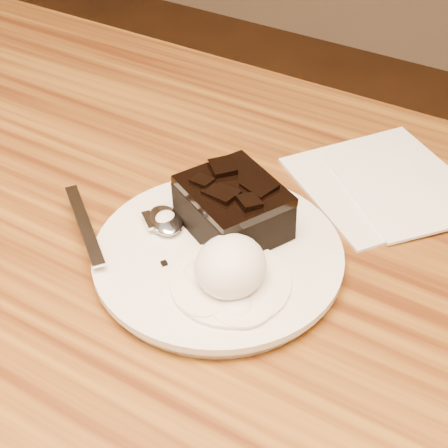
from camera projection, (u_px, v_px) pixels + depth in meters
The scene contains 8 objects.
plate at pixel (218, 258), 0.58m from camera, with size 0.21×0.21×0.02m, color white.
brownie at pixel (233, 211), 0.58m from camera, with size 0.08×0.07×0.04m, color black.
ice_cream_scoop at pixel (231, 266), 0.53m from camera, with size 0.06×0.06×0.05m, color white.
melt_puddle at pixel (230, 283), 0.54m from camera, with size 0.10×0.10×0.00m, color white.
spoon at pixel (165, 222), 0.59m from camera, with size 0.03×0.17×0.01m, color silver, non-canonical shape.
napkin at pixel (382, 182), 0.67m from camera, with size 0.15×0.15×0.01m, color white.
crumb_a at pixel (178, 228), 0.59m from camera, with size 0.01×0.01×0.00m, color black.
crumb_b at pixel (164, 263), 0.56m from camera, with size 0.01×0.01×0.00m, color black.
Camera 1 is at (0.28, -0.29, 1.16)m, focal length 53.83 mm.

